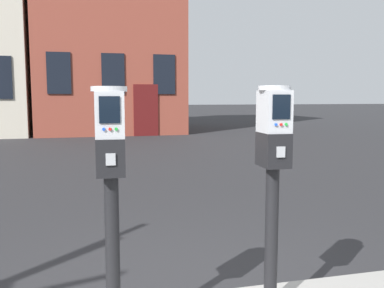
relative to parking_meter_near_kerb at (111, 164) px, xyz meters
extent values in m
cylinder|color=black|center=(0.00, 0.00, -0.55)|extent=(0.09, 0.09, 0.98)
cube|color=black|center=(0.00, 0.00, 0.05)|extent=(0.18, 0.25, 0.23)
cube|color=#A5A8AD|center=(-0.01, -0.13, 0.05)|extent=(0.06, 0.01, 0.07)
cube|color=#B7BABF|center=(0.00, 0.00, 0.30)|extent=(0.18, 0.24, 0.28)
cube|color=black|center=(-0.01, -0.12, 0.34)|extent=(0.12, 0.01, 0.16)
cylinder|color=blue|center=(-0.04, -0.12, 0.22)|extent=(0.02, 0.01, 0.02)
cylinder|color=red|center=(-0.01, -0.12, 0.22)|extent=(0.02, 0.01, 0.02)
cylinder|color=green|center=(0.03, -0.12, 0.22)|extent=(0.02, 0.01, 0.02)
cylinder|color=#B7BABF|center=(0.00, 0.00, 0.46)|extent=(0.23, 0.23, 0.03)
cylinder|color=black|center=(1.07, 0.00, -0.55)|extent=(0.09, 0.09, 0.99)
cube|color=black|center=(1.07, 0.00, 0.06)|extent=(0.18, 0.25, 0.23)
cube|color=#A5A8AD|center=(1.07, -0.13, 0.06)|extent=(0.06, 0.01, 0.07)
cube|color=#B7BABF|center=(1.07, 0.00, 0.31)|extent=(0.18, 0.24, 0.28)
cube|color=black|center=(1.07, -0.12, 0.35)|extent=(0.12, 0.01, 0.16)
cylinder|color=blue|center=(1.03, -0.12, 0.23)|extent=(0.02, 0.01, 0.02)
cylinder|color=red|center=(1.07, -0.12, 0.23)|extent=(0.02, 0.01, 0.02)
cylinder|color=green|center=(1.10, -0.12, 0.23)|extent=(0.02, 0.01, 0.02)
cylinder|color=#B7BABF|center=(1.07, 0.00, 0.47)|extent=(0.23, 0.23, 0.03)
cube|color=black|center=(-1.09, 14.52, 1.32)|extent=(0.90, 0.06, 1.60)
cube|color=black|center=(0.97, 14.52, 1.32)|extent=(0.90, 0.06, 1.60)
cube|color=black|center=(3.03, 14.52, 1.32)|extent=(0.90, 0.06, 1.60)
cube|color=#591414|center=(2.26, 14.52, -0.14)|extent=(1.00, 0.07, 2.10)
camera|label=1|loc=(-0.14, -2.57, 0.41)|focal=39.23mm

